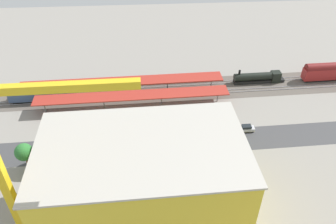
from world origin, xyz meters
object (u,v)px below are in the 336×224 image
at_px(construction_building, 144,182).
at_px(parked_car_1, 214,132).
at_px(freight_coach_far, 42,92).
at_px(street_tree_1, 45,150).
at_px(parked_car_3, 152,132).
at_px(street_tree_2, 167,144).
at_px(street_tree_5, 24,152).
at_px(parked_car_4, 122,136).
at_px(platform_canopy_near, 132,95).
at_px(platform_canopy_far, 122,81).
at_px(street_tree_4, 217,136).
at_px(parked_car_0, 246,129).
at_px(street_tree_0, 93,146).
at_px(box_truck_0, 131,153).
at_px(parked_car_2, 182,132).
at_px(tower_crane, 13,164).
at_px(street_tree_3, 99,147).
at_px(passenger_coach, 330,71).
at_px(locomotive, 260,78).
at_px(box_truck_1, 190,149).
at_px(parked_car_5, 89,136).
at_px(traffic_light, 194,118).

bearing_deg(construction_building, parked_car_1, -130.17).
distance_m(freight_coach_far, street_tree_1, 28.85).
height_order(freight_coach_far, parked_car_3, freight_coach_far).
height_order(street_tree_2, street_tree_5, street_tree_5).
bearing_deg(parked_car_4, platform_canopy_near, -100.96).
distance_m(platform_canopy_far, street_tree_4, 37.57).
xyz_separation_m(parked_car_0, street_tree_0, (39.81, 8.07, 3.75)).
height_order(box_truck_0, street_tree_4, street_tree_4).
xyz_separation_m(parked_car_1, parked_car_2, (8.54, -0.47, 0.05)).
distance_m(freight_coach_far, box_truck_0, 38.36).
distance_m(parked_car_0, street_tree_0, 40.79).
bearing_deg(parked_car_3, street_tree_1, 20.26).
xyz_separation_m(platform_canopy_near, tower_crane, (16.56, 43.83, 17.81)).
xyz_separation_m(parked_car_3, construction_building, (2.22, 24.59, 8.41)).
relative_size(parked_car_3, street_tree_3, 0.64).
xyz_separation_m(street_tree_0, street_tree_1, (10.84, 0.94, 0.16)).
height_order(parked_car_1, street_tree_3, street_tree_3).
xyz_separation_m(platform_canopy_near, street_tree_4, (-20.72, 21.36, 1.53)).
relative_size(passenger_coach, street_tree_4, 2.12).
relative_size(locomotive, street_tree_5, 2.38).
relative_size(construction_building, box_truck_1, 3.90).
height_order(platform_canopy_far, construction_building, construction_building).
relative_size(parked_car_2, parked_car_5, 1.09).
bearing_deg(construction_building, street_tree_5, -29.75).
distance_m(parked_car_3, construction_building, 26.09).
height_order(parked_car_4, construction_building, construction_building).
bearing_deg(street_tree_1, freight_coach_far, -75.00).
height_order(locomotive, parked_car_3, locomotive).
bearing_deg(tower_crane, passenger_coach, -146.20).
xyz_separation_m(box_truck_1, street_tree_3, (21.94, 0.81, 2.99)).
bearing_deg(box_truck_1, passenger_coach, -147.61).
xyz_separation_m(platform_canopy_near, street_tree_1, (19.96, 22.62, 0.81)).
bearing_deg(platform_canopy_near, parked_car_5, 50.18).
relative_size(tower_crane, traffic_light, 4.96).
xyz_separation_m(parked_car_0, street_tree_3, (38.33, 8.60, 3.87)).
height_order(platform_canopy_far, parked_car_0, platform_canopy_far).
distance_m(parked_car_5, street_tree_0, 9.12).
bearing_deg(tower_crane, street_tree_2, -139.55).
bearing_deg(street_tree_3, locomotive, -146.20).
bearing_deg(parked_car_0, locomotive, -113.79).
bearing_deg(traffic_light, street_tree_5, 13.99).
xyz_separation_m(tower_crane, traffic_light, (-32.96, -30.90, -16.94)).
distance_m(parked_car_0, parked_car_2, 17.48).
bearing_deg(parked_car_1, box_truck_0, 18.70).
distance_m(platform_canopy_near, box_truck_0, 21.87).
distance_m(passenger_coach, tower_crane, 99.53).
relative_size(platform_canopy_far, parked_car_5, 14.49).
relative_size(parked_car_2, street_tree_3, 0.66).
bearing_deg(parked_car_0, street_tree_5, 9.79).
relative_size(parked_car_5, construction_building, 0.12).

